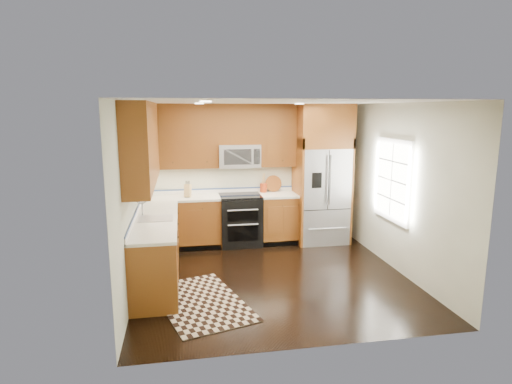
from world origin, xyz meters
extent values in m
plane|color=black|center=(0.00, 0.00, 0.00)|extent=(4.00, 4.00, 0.00)
cube|color=silver|center=(0.00, 2.00, 1.30)|extent=(4.00, 0.02, 2.60)
cube|color=silver|center=(-2.00, 0.00, 1.30)|extent=(0.02, 4.00, 2.60)
cube|color=silver|center=(2.00, 0.00, 1.30)|extent=(0.02, 4.00, 2.60)
cube|color=white|center=(1.98, 0.20, 1.40)|extent=(0.04, 1.10, 1.30)
cube|color=white|center=(1.97, 0.20, 1.40)|extent=(0.02, 0.95, 1.15)
cube|color=brown|center=(-1.31, 1.70, 0.45)|extent=(1.37, 0.60, 0.90)
cube|color=brown|center=(0.49, 1.70, 0.45)|extent=(0.72, 0.60, 0.90)
cube|color=brown|center=(-1.70, 0.20, 0.45)|extent=(0.60, 2.40, 0.90)
cube|color=white|center=(-0.57, 1.70, 0.92)|extent=(2.85, 0.62, 0.04)
cube|color=white|center=(-1.70, 0.20, 0.92)|extent=(0.62, 2.40, 0.04)
cube|color=brown|center=(-0.57, 1.83, 1.83)|extent=(2.85, 0.33, 0.75)
cube|color=brown|center=(-1.83, 0.20, 1.83)|extent=(0.33, 2.40, 0.75)
cube|color=brown|center=(-0.57, 1.83, 2.40)|extent=(2.85, 0.33, 0.40)
cube|color=brown|center=(-1.83, 0.20, 2.40)|extent=(0.33, 2.40, 0.40)
cube|color=black|center=(-0.25, 1.67, 0.46)|extent=(0.76, 0.64, 0.92)
cube|color=black|center=(-0.25, 1.67, 0.94)|extent=(0.76, 0.60, 0.02)
cube|color=black|center=(-0.25, 1.35, 0.62)|extent=(0.55, 0.01, 0.18)
cube|color=black|center=(-0.25, 1.35, 0.30)|extent=(0.55, 0.01, 0.28)
cylinder|color=#B2B2B7|center=(-0.25, 1.33, 0.74)|extent=(0.55, 0.02, 0.02)
cylinder|color=#B2B2B7|center=(-0.25, 1.33, 0.47)|extent=(0.55, 0.02, 0.02)
cube|color=#B2B2B7|center=(-0.25, 1.80, 1.66)|extent=(0.76, 0.40, 0.42)
cube|color=black|center=(-0.30, 1.60, 1.66)|extent=(0.50, 0.01, 0.28)
cube|color=#B2B2B7|center=(1.30, 1.63, 0.90)|extent=(0.90, 0.74, 1.80)
cube|color=black|center=(1.30, 1.26, 1.25)|extent=(0.01, 0.01, 1.08)
cube|color=black|center=(1.08, 1.25, 1.25)|extent=(0.18, 0.01, 0.28)
cube|color=brown|center=(0.83, 1.63, 1.00)|extent=(0.04, 0.74, 2.00)
cube|color=brown|center=(1.77, 1.63, 1.00)|extent=(0.04, 0.74, 2.00)
cube|color=brown|center=(1.30, 1.63, 2.20)|extent=(0.98, 0.74, 0.80)
cube|color=#B2B2B7|center=(-1.70, 0.20, 0.95)|extent=(0.50, 0.42, 0.02)
cylinder|color=#B2B2B7|center=(-1.90, 0.42, 1.08)|extent=(0.02, 0.02, 0.28)
torus|color=#B2B2B7|center=(-1.90, 0.34, 1.22)|extent=(0.18, 0.02, 0.18)
cube|color=black|center=(-1.11, -0.69, 0.01)|extent=(1.43, 1.88, 0.01)
cube|color=tan|center=(-1.20, 1.70, 1.06)|extent=(0.14, 0.17, 0.23)
cylinder|color=#9A3212|center=(0.23, 1.90, 1.03)|extent=(0.13, 0.13, 0.17)
cylinder|color=brown|center=(0.43, 1.94, 0.95)|extent=(0.32, 0.32, 0.02)
camera|label=1|loc=(-1.31, -5.99, 2.50)|focal=30.00mm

